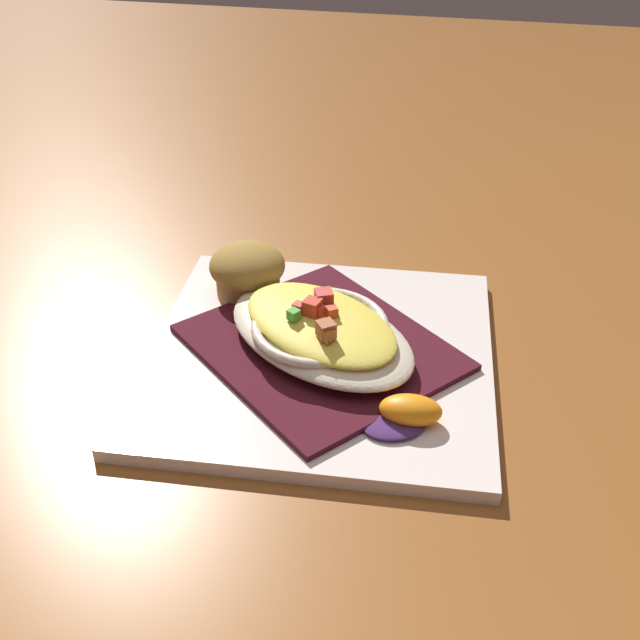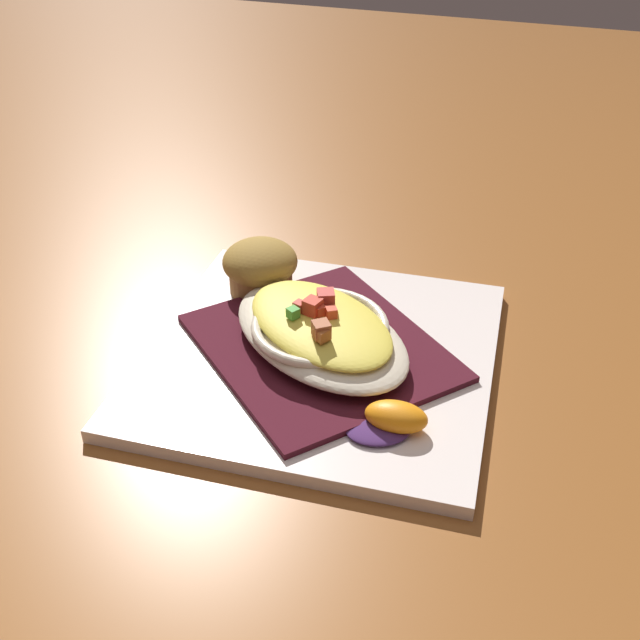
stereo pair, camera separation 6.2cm
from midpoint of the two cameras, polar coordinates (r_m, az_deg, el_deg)
name	(u,v)px [view 2 (the right image)]	position (r m, az deg, el deg)	size (l,w,h in m)	color
ground_plane	(320,361)	(0.64, 2.76, -3.18)	(2.60, 2.60, 0.00)	brown
square_plate	(320,355)	(0.64, 2.77, -2.76)	(0.28, 0.28, 0.01)	white
folded_napkin	(320,347)	(0.64, 2.79, -2.13)	(0.20, 0.17, 0.01)	#42121D
gratin_dish	(320,329)	(0.62, 2.84, -0.78)	(0.19, 0.21, 0.04)	beige
muffin	(260,267)	(0.70, -1.99, 3.95)	(0.07, 0.07, 0.05)	olive
orange_garnish	(391,420)	(0.56, 8.54, -7.54)	(0.05, 0.06, 0.02)	#47265D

